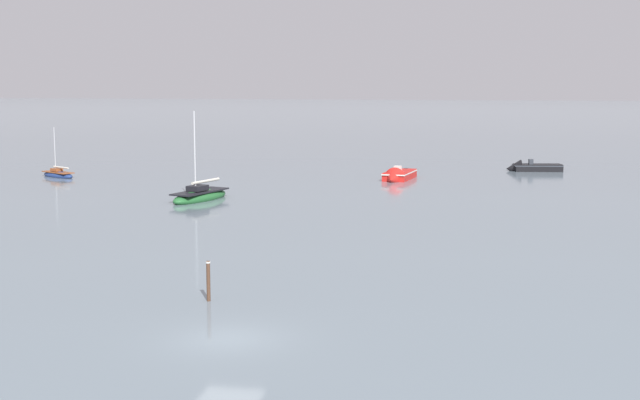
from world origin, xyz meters
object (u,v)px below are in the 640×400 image
(sailboat_moored_2, at_px, (200,196))
(motorboat_moored_3, at_px, (397,177))
(mooring_post_near, at_px, (208,282))
(sailboat_moored_1, at_px, (58,175))
(motorboat_moored_2, at_px, (529,168))

(sailboat_moored_2, bearing_deg, motorboat_moored_3, 156.83)
(motorboat_moored_3, height_order, mooring_post_near, mooring_post_near)
(sailboat_moored_1, bearing_deg, mooring_post_near, 154.91)
(sailboat_moored_1, relative_size, sailboat_moored_2, 0.69)
(sailboat_moored_1, bearing_deg, motorboat_moored_3, -142.83)
(sailboat_moored_1, distance_m, motorboat_moored_2, 51.85)
(sailboat_moored_1, relative_size, motorboat_moored_2, 0.86)
(sailboat_moored_1, distance_m, mooring_post_near, 57.34)
(motorboat_moored_3, bearing_deg, motorboat_moored_2, 138.29)
(motorboat_moored_2, height_order, mooring_post_near, mooring_post_near)
(sailboat_moored_1, distance_m, motorboat_moored_3, 35.92)
(motorboat_moored_3, bearing_deg, mooring_post_near, 3.97)
(sailboat_moored_1, bearing_deg, sailboat_moored_2, 175.93)
(mooring_post_near, bearing_deg, sailboat_moored_2, 108.92)
(sailboat_moored_2, relative_size, mooring_post_near, 3.77)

